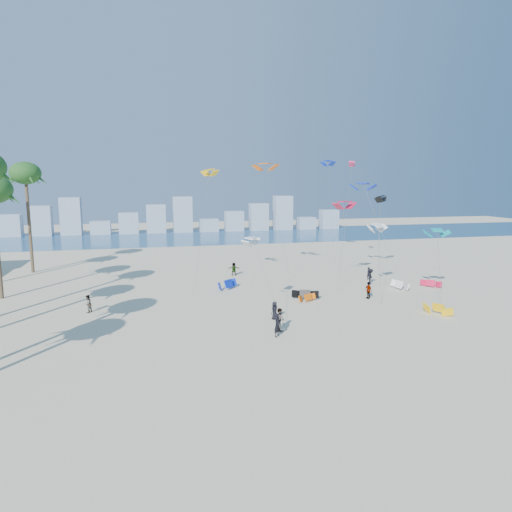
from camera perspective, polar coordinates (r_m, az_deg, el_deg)
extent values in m
plane|color=beige|center=(30.28, 1.80, -13.43)|extent=(220.00, 220.00, 0.00)
plane|color=navy|center=(99.88, -9.43, 2.36)|extent=(220.00, 220.00, 0.00)
imported|color=black|center=(35.07, 2.71, -8.63)|extent=(0.79, 0.78, 1.84)
imported|color=gray|center=(36.52, 2.97, -7.92)|extent=(0.92, 1.05, 1.82)
imported|color=black|center=(39.42, 2.35, -6.82)|extent=(0.90, 0.88, 1.56)
imported|color=gray|center=(47.63, 13.88, -4.18)|extent=(0.58, 1.06, 1.71)
imported|color=black|center=(54.31, 14.15, -2.51)|extent=(1.27, 1.32, 1.81)
imported|color=gray|center=(57.69, -2.79, -1.63)|extent=(1.61, 0.72, 1.67)
imported|color=black|center=(56.92, 13.94, -2.11)|extent=(0.63, 0.49, 1.53)
imported|color=gray|center=(44.03, -20.31, -5.64)|extent=(0.94, 1.00, 1.63)
cylinder|color=#595959|center=(38.10, 1.50, -3.28)|extent=(1.63, 5.26, 6.86)
cylinder|color=#595959|center=(54.94, 15.53, 2.71)|extent=(2.63, 5.44, 11.55)
cylinder|color=#595959|center=(50.85, 10.60, 1.26)|extent=(1.68, 2.51, 9.56)
cylinder|color=#595959|center=(49.25, -6.79, 3.13)|extent=(2.21, 2.59, 13.03)
cylinder|color=#595959|center=(60.52, 11.24, 4.79)|extent=(2.85, 3.53, 14.40)
cylinder|color=#595959|center=(47.40, 21.99, -1.43)|extent=(2.13, 4.40, 6.94)
cylinder|color=#595959|center=(54.41, 2.80, 4.21)|extent=(2.69, 2.09, 13.89)
cylinder|color=#595959|center=(57.86, 15.21, 2.23)|extent=(1.31, 2.86, 9.95)
cylinder|color=#595959|center=(47.28, 15.23, -0.91)|extent=(1.73, 4.37, 7.26)
cylinder|color=#595959|center=(67.99, 9.43, 5.48)|extent=(0.09, 3.56, 14.82)
cylinder|color=brown|center=(65.71, -26.52, 3.65)|extent=(0.40, 0.40, 12.84)
ellipsoid|color=#1B4E1B|center=(65.52, -26.92, 9.24)|extent=(3.80, 3.80, 2.85)
cube|color=#9EADBF|center=(112.88, -28.34, 3.38)|extent=(4.40, 3.00, 4.80)
cube|color=#9EADBF|center=(111.42, -25.29, 4.00)|extent=(4.40, 3.00, 6.60)
cube|color=#9EADBF|center=(110.30, -22.15, 4.63)|extent=(4.40, 3.00, 8.40)
cube|color=#9EADBF|center=(109.80, -18.86, 3.38)|extent=(4.40, 3.00, 3.00)
cube|color=#9EADBF|center=(109.35, -15.65, 3.98)|extent=(4.40, 3.00, 4.80)
cube|color=#9EADBF|center=(109.26, -12.41, 4.58)|extent=(4.40, 3.00, 6.60)
cube|color=#9EADBF|center=(109.53, -9.17, 5.16)|extent=(4.40, 3.00, 8.40)
cube|color=#9EADBF|center=(110.43, -5.92, 3.85)|extent=(4.40, 3.00, 3.00)
cube|color=#9EADBF|center=(111.37, -2.76, 4.40)|extent=(4.40, 3.00, 4.80)
cube|color=#9EADBF|center=(112.66, 0.34, 4.92)|extent=(4.40, 3.00, 6.60)
cube|color=#9EADBF|center=(114.27, 3.37, 5.42)|extent=(4.40, 3.00, 8.40)
cube|color=#9EADBF|center=(116.46, 6.28, 4.12)|extent=(4.40, 3.00, 3.00)
cube|color=#9EADBF|center=(118.66, 9.11, 4.59)|extent=(4.40, 3.00, 4.80)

